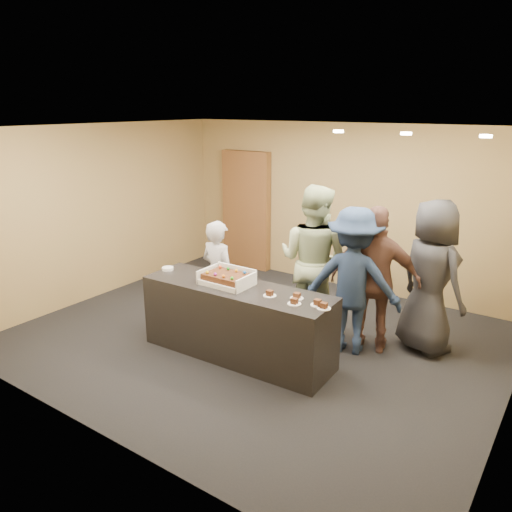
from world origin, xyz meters
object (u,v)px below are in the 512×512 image
at_px(person_brown_extra, 375,280).
at_px(person_dark_suit, 431,277).
at_px(plate_stack, 168,269).
at_px(person_server_grey, 219,277).
at_px(sheet_cake, 227,277).
at_px(serving_counter, 237,322).
at_px(cake_box, 228,280).
at_px(person_sage_man, 313,260).
at_px(storage_cabinet, 246,210).
at_px(person_navy_man, 353,281).

height_order(person_brown_extra, person_dark_suit, person_dark_suit).
distance_m(plate_stack, person_server_grey, 0.68).
bearing_deg(sheet_cake, serving_counter, 0.00).
xyz_separation_m(cake_box, person_server_grey, (-0.49, 0.43, -0.18)).
distance_m(plate_stack, person_dark_suit, 3.31).
bearing_deg(person_sage_man, person_dark_suit, -169.00).
bearing_deg(person_sage_man, storage_cabinet, -38.63).
relative_size(serving_counter, plate_stack, 16.03).
relative_size(storage_cabinet, sheet_cake, 4.21).
distance_m(serving_counter, person_dark_suit, 2.42).
relative_size(storage_cabinet, plate_stack, 14.48).
xyz_separation_m(storage_cabinet, cake_box, (1.82, -2.91, -0.14)).
height_order(sheet_cake, person_sage_man, person_sage_man).
xyz_separation_m(serving_counter, person_navy_man, (1.07, 0.93, 0.46)).
height_order(cake_box, person_sage_man, person_sage_man).
bearing_deg(person_server_grey, plate_stack, 51.00).
relative_size(serving_counter, cake_box, 3.96).
height_order(person_navy_man, person_brown_extra, person_brown_extra).
bearing_deg(plate_stack, person_server_grey, 44.52).
distance_m(serving_counter, person_brown_extra, 1.75).
bearing_deg(person_dark_suit, person_navy_man, 64.69).
distance_m(sheet_cake, person_navy_man, 1.54).
relative_size(serving_counter, person_sage_man, 1.20).
height_order(person_sage_man, person_navy_man, person_sage_man).
xyz_separation_m(storage_cabinet, person_dark_suit, (3.81, -1.45, -0.12)).
bearing_deg(person_dark_suit, person_server_grey, 51.63).
bearing_deg(cake_box, person_navy_man, 36.72).
bearing_deg(storage_cabinet, cake_box, -57.95).
height_order(person_server_grey, person_sage_man, person_sage_man).
distance_m(cake_box, person_sage_man, 1.26).
xyz_separation_m(plate_stack, person_brown_extra, (2.40, 1.11, 0.00)).
bearing_deg(person_dark_suit, cake_box, 65.31).
bearing_deg(storage_cabinet, plate_stack, -73.73).
bearing_deg(person_brown_extra, person_dark_suit, -161.89).
height_order(cake_box, person_dark_suit, person_dark_suit).
bearing_deg(person_brown_extra, plate_stack, 7.45).
xyz_separation_m(person_navy_man, person_brown_extra, (0.22, 0.16, 0.01)).
relative_size(person_sage_man, person_navy_man, 1.10).
height_order(plate_stack, person_navy_man, person_navy_man).
height_order(cake_box, plate_stack, cake_box).
relative_size(person_server_grey, person_sage_man, 0.77).
relative_size(storage_cabinet, person_navy_man, 1.19).
bearing_deg(person_sage_man, cake_box, 62.73).
xyz_separation_m(storage_cabinet, person_sage_man, (2.37, -1.78, -0.08)).
bearing_deg(person_navy_man, cake_box, 23.22).
distance_m(person_server_grey, person_navy_man, 1.78).
distance_m(serving_counter, cake_box, 0.52).
xyz_separation_m(sheet_cake, person_dark_suit, (1.99, 1.48, -0.04)).
bearing_deg(person_navy_man, person_server_grey, 2.24).
distance_m(serving_counter, person_server_grey, 0.85).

